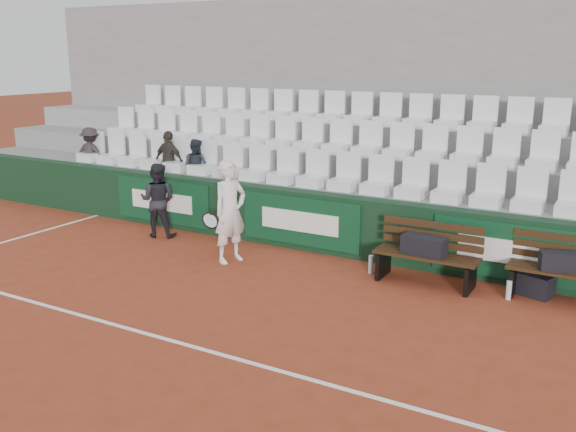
# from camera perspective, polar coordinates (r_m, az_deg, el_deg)

# --- Properties ---
(ground) EXTENTS (80.00, 80.00, 0.00)m
(ground) POSITION_cam_1_polar(r_m,az_deg,el_deg) (7.87, -11.46, -10.51)
(ground) COLOR maroon
(ground) RESTS_ON ground
(court_baseline) EXTENTS (18.00, 0.06, 0.01)m
(court_baseline) POSITION_cam_1_polar(r_m,az_deg,el_deg) (7.86, -11.46, -10.49)
(court_baseline) COLOR white
(court_baseline) RESTS_ON ground
(back_barrier) EXTENTS (18.00, 0.34, 1.00)m
(back_barrier) POSITION_cam_1_polar(r_m,az_deg,el_deg) (10.79, 2.74, -0.55)
(back_barrier) COLOR black
(back_barrier) RESTS_ON ground
(grandstand_tier_front) EXTENTS (18.00, 0.95, 1.00)m
(grandstand_tier_front) POSITION_cam_1_polar(r_m,az_deg,el_deg) (11.37, 3.90, 0.20)
(grandstand_tier_front) COLOR gray
(grandstand_tier_front) RESTS_ON ground
(grandstand_tier_mid) EXTENTS (18.00, 0.95, 1.45)m
(grandstand_tier_mid) POSITION_cam_1_polar(r_m,az_deg,el_deg) (12.15, 5.89, 2.18)
(grandstand_tier_mid) COLOR gray
(grandstand_tier_mid) RESTS_ON ground
(grandstand_tier_back) EXTENTS (18.00, 0.95, 1.90)m
(grandstand_tier_back) POSITION_cam_1_polar(r_m,az_deg,el_deg) (12.97, 7.65, 3.91)
(grandstand_tier_back) COLOR gray
(grandstand_tier_back) RESTS_ON ground
(grandstand_rear_wall) EXTENTS (18.00, 0.30, 4.40)m
(grandstand_rear_wall) POSITION_cam_1_polar(r_m,az_deg,el_deg) (13.38, 8.86, 9.59)
(grandstand_rear_wall) COLOR gray
(grandstand_rear_wall) RESTS_ON ground
(seat_row_front) EXTENTS (11.90, 0.44, 0.63)m
(seat_row_front) POSITION_cam_1_polar(r_m,az_deg,el_deg) (11.04, 3.57, 4.12)
(seat_row_front) COLOR silver
(seat_row_front) RESTS_ON grandstand_tier_front
(seat_row_mid) EXTENTS (11.90, 0.44, 0.63)m
(seat_row_mid) POSITION_cam_1_polar(r_m,az_deg,el_deg) (11.82, 5.67, 6.96)
(seat_row_mid) COLOR white
(seat_row_mid) RESTS_ON grandstand_tier_mid
(seat_row_back) EXTENTS (11.90, 0.44, 0.63)m
(seat_row_back) POSITION_cam_1_polar(r_m,az_deg,el_deg) (12.64, 7.53, 9.43)
(seat_row_back) COLOR silver
(seat_row_back) RESTS_ON grandstand_tier_back
(bench_left) EXTENTS (1.50, 0.56, 0.45)m
(bench_left) POSITION_cam_1_polar(r_m,az_deg,el_deg) (9.52, 12.12, -4.63)
(bench_left) COLOR #351F10
(bench_left) RESTS_ON ground
(bench_right) EXTENTS (1.50, 0.56, 0.45)m
(bench_right) POSITION_cam_1_polar(r_m,az_deg,el_deg) (9.40, 23.37, -5.78)
(bench_right) COLOR #34200F
(bench_right) RESTS_ON ground
(sports_bag_left) EXTENTS (0.65, 0.33, 0.27)m
(sports_bag_left) POSITION_cam_1_polar(r_m,az_deg,el_deg) (9.40, 12.00, -2.57)
(sports_bag_left) COLOR black
(sports_bag_left) RESTS_ON bench_left
(sports_bag_right) EXTENTS (0.59, 0.42, 0.25)m
(sports_bag_right) POSITION_cam_1_polar(r_m,az_deg,el_deg) (9.28, 23.10, -3.73)
(sports_bag_right) COLOR black
(sports_bag_right) RESTS_ON bench_right
(sports_bag_ground) EXTENTS (0.58, 0.45, 0.31)m
(sports_bag_ground) POSITION_cam_1_polar(r_m,az_deg,el_deg) (9.55, 20.98, -5.69)
(sports_bag_ground) COLOR black
(sports_bag_ground) RESTS_ON ground
(water_bottle_near) EXTENTS (0.08, 0.08, 0.28)m
(water_bottle_near) POSITION_cam_1_polar(r_m,az_deg,el_deg) (9.87, 7.39, -4.27)
(water_bottle_near) COLOR #B2C1CA
(water_bottle_near) RESTS_ON ground
(water_bottle_far) EXTENTS (0.08, 0.08, 0.27)m
(water_bottle_far) POSITION_cam_1_polar(r_m,az_deg,el_deg) (9.27, 19.03, -6.25)
(water_bottle_far) COLOR silver
(water_bottle_far) RESTS_ON ground
(tennis_player) EXTENTS (0.77, 0.69, 1.64)m
(tennis_player) POSITION_cam_1_polar(r_m,az_deg,el_deg) (10.20, -5.18, 0.39)
(tennis_player) COLOR silver
(tennis_player) RESTS_ON ground
(ball_kid) EXTENTS (0.79, 0.71, 1.35)m
(ball_kid) POSITION_cam_1_polar(r_m,az_deg,el_deg) (11.83, -11.51, 1.39)
(ball_kid) COLOR black
(ball_kid) RESTS_ON ground
(spectator_a) EXTENTS (0.81, 0.55, 1.16)m
(spectator_a) POSITION_cam_1_polar(r_m,az_deg,el_deg) (14.50, -17.23, 7.02)
(spectator_a) COLOR #292026
(spectator_a) RESTS_ON grandstand_tier_front
(spectator_b) EXTENTS (0.73, 0.33, 1.22)m
(spectator_b) POSITION_cam_1_polar(r_m,az_deg,el_deg) (12.99, -10.59, 6.75)
(spectator_b) COLOR #2E2925
(spectator_b) RESTS_ON grandstand_tier_front
(spectator_c) EXTENTS (0.56, 0.44, 1.10)m
(spectator_c) POSITION_cam_1_polar(r_m,az_deg,el_deg) (12.58, -8.26, 6.35)
(spectator_c) COLOR #1E242E
(spectator_c) RESTS_ON grandstand_tier_front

